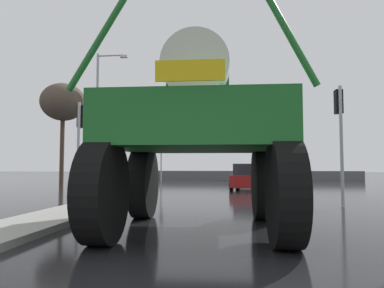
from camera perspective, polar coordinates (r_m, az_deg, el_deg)
ground_plane at (r=21.01m, az=3.98°, el=-7.35°), size 120.00×120.00×0.00m
median_island at (r=9.43m, az=-22.87°, el=-11.35°), size 1.67×8.72×0.15m
oversize_sprayer at (r=7.82m, az=1.00°, el=1.34°), size 4.45×5.24×4.65m
sedan_ahead at (r=21.39m, az=9.17°, el=-5.34°), size 2.34×4.30×1.52m
traffic_signal_near_left at (r=13.96m, az=-17.60°, el=2.23°), size 0.24×0.54×3.79m
traffic_signal_near_right at (r=13.29m, az=22.77°, el=3.79°), size 0.24×0.54×4.16m
traffic_signal_far_left at (r=31.19m, az=-4.95°, el=-1.13°), size 0.24×0.55×3.70m
streetlight_far_left at (r=24.84m, az=-14.77°, el=4.99°), size 2.18×0.24×9.09m
bare_tree_left at (r=25.36m, az=-20.16°, el=6.28°), size 2.96×2.96×6.94m
roadside_barrier at (r=34.45m, az=5.00°, el=-5.11°), size 26.30×0.24×0.90m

